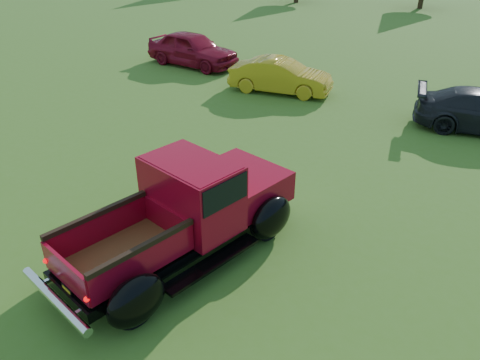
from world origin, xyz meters
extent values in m
plane|color=#3E631C|center=(0.00, 0.00, 0.00)|extent=(120.00, 120.00, 0.00)
cylinder|color=black|center=(-2.11, -2.56, 0.40)|extent=(0.42, 0.83, 0.80)
cylinder|color=black|center=(-0.47, -2.97, 0.40)|extent=(0.42, 0.83, 0.80)
cylinder|color=black|center=(-1.36, 0.53, 0.40)|extent=(0.42, 0.83, 0.80)
cylinder|color=black|center=(0.29, 0.13, 0.40)|extent=(0.42, 0.83, 0.80)
cube|color=black|center=(-0.90, -1.17, 0.45)|extent=(2.46, 4.87, 0.20)
cube|color=maroon|center=(-0.51, 0.43, 0.86)|extent=(2.00, 1.85, 0.62)
cube|color=silver|center=(-0.33, 1.17, 0.85)|extent=(1.56, 0.44, 0.50)
cube|color=maroon|center=(-0.82, -0.83, 1.19)|extent=(1.99, 1.53, 1.29)
cube|color=black|center=(-0.82, -0.83, 1.54)|extent=(2.01, 1.44, 0.50)
cube|color=maroon|center=(-0.82, -0.83, 1.81)|extent=(1.89, 1.42, 0.08)
cube|color=brown|center=(-1.20, -2.38, 0.62)|extent=(1.78, 2.25, 0.05)
cube|color=maroon|center=(-1.85, -2.22, 0.88)|extent=(0.52, 1.95, 0.52)
cube|color=maroon|center=(-0.54, -2.54, 0.88)|extent=(0.52, 1.95, 0.52)
cube|color=maroon|center=(-0.96, -1.41, 0.88)|extent=(1.32, 0.37, 0.52)
cube|color=maroon|center=(-1.43, -3.34, 0.88)|extent=(1.32, 0.38, 0.52)
cube|color=black|center=(-1.85, -2.22, 1.18)|extent=(0.56, 1.95, 0.09)
cube|color=black|center=(-0.54, -2.54, 1.18)|extent=(0.56, 1.95, 0.09)
ellipsoid|color=black|center=(-2.21, -2.54, 0.52)|extent=(0.69, 1.13, 0.88)
ellipsoid|color=black|center=(-0.37, -2.99, 0.52)|extent=(0.69, 1.13, 0.88)
ellipsoid|color=black|center=(-1.45, 0.55, 0.52)|extent=(0.69, 1.13, 0.88)
ellipsoid|color=black|center=(0.38, 0.10, 0.52)|extent=(0.69, 1.13, 0.88)
cube|color=black|center=(-1.83, -0.99, 0.33)|extent=(0.80, 2.11, 0.06)
cube|color=black|center=(0.01, -1.44, 0.33)|extent=(0.80, 2.11, 0.06)
cylinder|color=silver|center=(-1.49, -3.59, 0.50)|extent=(1.92, 0.61, 0.16)
cube|color=black|center=(-1.44, -3.38, 0.55)|extent=(0.29, 0.09, 0.15)
cube|color=gold|center=(-1.44, -3.39, 0.55)|extent=(0.23, 0.07, 0.10)
sphere|color=#CC0505|center=(-2.06, -3.22, 0.78)|extent=(0.09, 0.09, 0.09)
sphere|color=#CC0505|center=(-0.82, -3.52, 0.78)|extent=(0.09, 0.09, 0.09)
imported|color=maroon|center=(-8.46, 9.97, 0.72)|extent=(4.39, 2.11, 1.45)
imported|color=#B89118|center=(-3.50, 8.54, 0.61)|extent=(3.89, 1.87, 1.23)
camera|label=1|loc=(3.69, -6.83, 5.61)|focal=35.00mm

